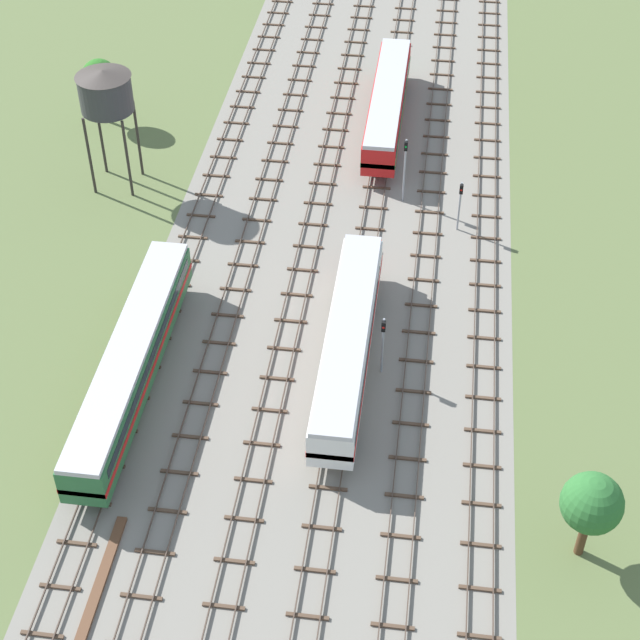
% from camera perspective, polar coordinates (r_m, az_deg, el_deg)
% --- Properties ---
extents(ground_plane, '(480.00, 480.00, 0.00)m').
position_cam_1_polar(ground_plane, '(82.92, 1.26, 5.46)').
color(ground_plane, '#5B6B3D').
extents(ballast_bed, '(27.38, 176.00, 0.01)m').
position_cam_1_polar(ballast_bed, '(82.92, 1.26, 5.46)').
color(ballast_bed, gray).
rests_on(ballast_bed, ground).
extents(track_far_left, '(2.40, 126.00, 0.29)m').
position_cam_1_polar(track_far_left, '(85.43, -6.52, 6.50)').
color(track_far_left, '#47382D').
rests_on(track_far_left, ground).
extents(track_left, '(2.40, 126.00, 0.29)m').
position_cam_1_polar(track_left, '(84.53, -3.42, 6.29)').
color(track_left, '#47382D').
rests_on(track_left, ground).
extents(track_centre_left, '(2.40, 126.00, 0.29)m').
position_cam_1_polar(track_centre_left, '(83.88, -0.26, 6.06)').
color(track_centre_left, '#47382D').
rests_on(track_centre_left, ground).
extents(track_centre, '(2.40, 126.00, 0.29)m').
position_cam_1_polar(track_centre, '(83.48, 2.94, 5.81)').
color(track_centre, '#47382D').
rests_on(track_centre, ground).
extents(track_centre_right, '(2.40, 126.00, 0.29)m').
position_cam_1_polar(track_centre_right, '(83.35, 6.16, 5.53)').
color(track_centre_right, '#47382D').
rests_on(track_centre_right, ground).
extents(track_right, '(2.40, 126.00, 0.29)m').
position_cam_1_polar(track_right, '(83.48, 9.37, 5.24)').
color(track_right, '#47382D').
rests_on(track_right, ground).
extents(passenger_coach_far_left_nearest, '(2.96, 22.00, 3.80)m').
position_cam_1_polar(passenger_coach_far_left_nearest, '(67.89, -10.61, -2.23)').
color(passenger_coach_far_left_nearest, '#286638').
rests_on(passenger_coach_far_left_nearest, ground).
extents(diesel_railcar_centre_near, '(2.96, 20.50, 3.80)m').
position_cam_1_polar(diesel_railcar_centre_near, '(68.09, 1.60, -1.22)').
color(diesel_railcar_centre_near, white).
rests_on(diesel_railcar_centre_near, ground).
extents(diesel_railcar_centre_mid, '(2.96, 20.50, 3.80)m').
position_cam_1_polar(diesel_railcar_centre_mid, '(94.41, 3.84, 12.12)').
color(diesel_railcar_centre_mid, red).
rests_on(diesel_railcar_centre_mid, ground).
extents(water_tower, '(4.54, 4.54, 10.65)m').
position_cam_1_polar(water_tower, '(85.01, -12.04, 12.52)').
color(water_tower, '#2D2826').
rests_on(water_tower, ground).
extents(signal_post_nearest, '(0.28, 0.47, 4.86)m').
position_cam_1_polar(signal_post_nearest, '(67.60, 3.58, -1.08)').
color(signal_post_nearest, gray).
rests_on(signal_post_nearest, ground).
extents(signal_post_near, '(0.28, 0.47, 5.94)m').
position_cam_1_polar(signal_post_near, '(83.76, 4.82, 8.82)').
color(signal_post_near, gray).
rests_on(signal_post_near, ground).
extents(signal_post_mid, '(0.28, 0.47, 4.53)m').
position_cam_1_polar(signal_post_mid, '(81.30, 7.93, 6.73)').
color(signal_post_mid, gray).
rests_on(signal_post_mid, ground).
extents(lineside_tree_1, '(3.54, 3.54, 6.26)m').
position_cam_1_polar(lineside_tree_1, '(58.34, 15.11, -10.01)').
color(lineside_tree_1, '#4C331E').
rests_on(lineside_tree_1, ground).
extents(lineside_tree_2, '(3.29, 3.29, 6.21)m').
position_cam_1_polar(lineside_tree_2, '(96.53, -12.35, 13.26)').
color(lineside_tree_2, '#4C331E').
rests_on(lineside_tree_2, ground).
extents(spare_rail_bundle, '(0.60, 10.00, 0.24)m').
position_cam_1_polar(spare_rail_bundle, '(59.66, -12.46, -14.66)').
color(spare_rail_bundle, brown).
rests_on(spare_rail_bundle, ground).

